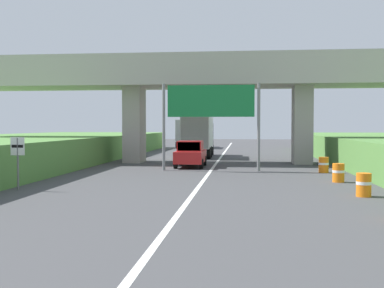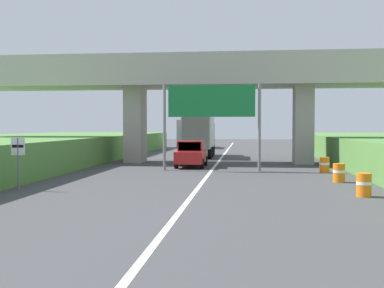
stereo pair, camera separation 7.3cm
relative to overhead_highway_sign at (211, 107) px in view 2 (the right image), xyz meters
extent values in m
cube|color=white|center=(0.00, -1.11, -3.85)|extent=(0.20, 99.06, 0.01)
cube|color=#ADA89E|center=(0.00, 6.27, 2.23)|extent=(40.00, 4.80, 1.10)
cube|color=#ADA89E|center=(0.00, 4.05, 3.33)|extent=(40.00, 0.36, 1.10)
cube|color=#ADA89E|center=(0.00, 8.49, 3.33)|extent=(40.00, 0.36, 1.10)
cube|color=#9F9A91|center=(-6.12, 6.27, -1.09)|extent=(1.30, 2.20, 5.54)
cube|color=#9F9A91|center=(6.12, 6.27, -1.09)|extent=(1.30, 2.20, 5.54)
cylinder|color=slate|center=(-2.85, 0.00, -1.24)|extent=(0.18, 0.18, 5.24)
cylinder|color=slate|center=(2.85, 0.00, -1.24)|extent=(0.18, 0.18, 5.24)
cube|color=#167238|center=(0.00, 0.00, 0.33)|extent=(5.20, 0.12, 1.90)
cube|color=white|center=(0.00, -0.01, 0.33)|extent=(4.89, 0.01, 1.67)
cylinder|color=slate|center=(-7.40, -9.59, -2.76)|extent=(0.08, 0.08, 2.20)
cube|color=white|center=(-7.40, -9.60, -2.01)|extent=(0.60, 0.03, 0.76)
cube|color=black|center=(-7.40, -9.62, -2.01)|extent=(0.50, 0.01, 0.12)
cube|color=black|center=(-1.94, 12.84, -3.20)|extent=(1.10, 7.30, 0.36)
cube|color=black|center=(-1.94, 15.44, -1.97)|extent=(2.10, 2.10, 2.10)
cube|color=#2D3842|center=(-1.94, 16.46, -1.67)|extent=(1.89, 0.06, 0.90)
cube|color=silver|center=(-1.94, 11.79, -1.72)|extent=(2.30, 5.20, 2.60)
cube|color=#A8A8A4|center=(-1.94, 9.21, -1.72)|extent=(2.21, 0.04, 2.50)
cylinder|color=black|center=(-2.91, 15.44, -3.38)|extent=(0.30, 0.96, 0.96)
cylinder|color=black|center=(-0.97, 15.44, -3.38)|extent=(0.30, 0.96, 0.96)
cylinder|color=black|center=(-3.01, 10.36, -3.38)|extent=(0.30, 0.96, 0.96)
cylinder|color=black|center=(-0.87, 10.36, -3.38)|extent=(0.30, 0.96, 0.96)
cylinder|color=black|center=(-3.01, 12.05, -3.38)|extent=(0.30, 0.96, 0.96)
cylinder|color=black|center=(-0.87, 12.05, -3.38)|extent=(0.30, 0.96, 0.96)
cube|color=black|center=(-4.90, 30.59, -3.20)|extent=(1.10, 7.30, 0.36)
cube|color=#233D9E|center=(-4.90, 33.19, -1.97)|extent=(2.10, 2.10, 2.10)
cube|color=#2D3842|center=(-4.90, 34.21, -1.67)|extent=(1.89, 0.06, 0.90)
cube|color=silver|center=(-4.90, 29.54, -1.72)|extent=(2.30, 5.20, 2.60)
cube|color=#A8A8A4|center=(-4.90, 26.96, -1.72)|extent=(2.21, 0.04, 2.50)
cylinder|color=black|center=(-5.87, 33.19, -3.38)|extent=(0.30, 0.96, 0.96)
cylinder|color=black|center=(-3.93, 33.19, -3.38)|extent=(0.30, 0.96, 0.96)
cylinder|color=black|center=(-5.97, 28.11, -3.38)|extent=(0.30, 0.96, 0.96)
cylinder|color=black|center=(-3.83, 28.11, -3.38)|extent=(0.30, 0.96, 0.96)
cylinder|color=black|center=(-5.97, 29.80, -3.38)|extent=(0.30, 0.96, 0.96)
cylinder|color=black|center=(-3.83, 29.80, -3.38)|extent=(0.30, 0.96, 0.96)
cube|color=red|center=(-1.49, 2.57, -3.16)|extent=(1.76, 4.10, 0.76)
cube|color=red|center=(-1.49, 2.42, -2.46)|extent=(1.56, 1.90, 0.64)
cube|color=#2D3842|center=(-1.49, 1.50, -2.46)|extent=(1.44, 0.06, 0.54)
cylinder|color=black|center=(-2.31, 3.84, -3.54)|extent=(0.22, 0.64, 0.64)
cylinder|color=black|center=(-0.67, 3.84, -3.54)|extent=(0.22, 0.64, 0.64)
cylinder|color=black|center=(-2.31, 1.30, -3.54)|extent=(0.22, 0.64, 0.64)
cylinder|color=black|center=(-0.67, 1.30, -3.54)|extent=(0.22, 0.64, 0.64)
cylinder|color=orange|center=(6.53, -9.86, -3.41)|extent=(0.56, 0.56, 0.90)
cylinder|color=white|center=(6.53, -9.86, -3.34)|extent=(0.57, 0.57, 0.12)
cylinder|color=orange|center=(6.49, -5.17, -3.41)|extent=(0.56, 0.56, 0.90)
cylinder|color=white|center=(6.49, -5.17, -3.34)|extent=(0.57, 0.57, 0.12)
cylinder|color=orange|center=(6.56, -0.47, -3.41)|extent=(0.56, 0.56, 0.90)
cylinder|color=white|center=(6.56, -0.47, -3.34)|extent=(0.57, 0.57, 0.12)
camera|label=1|loc=(1.99, -28.62, -1.17)|focal=44.82mm
camera|label=2|loc=(2.06, -28.61, -1.17)|focal=44.82mm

